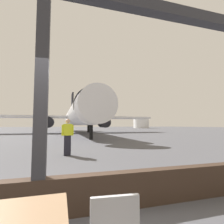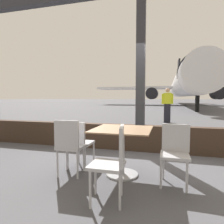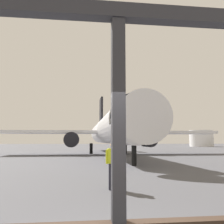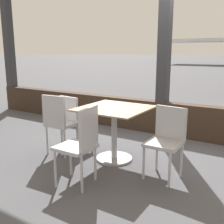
{
  "view_description": "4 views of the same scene",
  "coord_description": "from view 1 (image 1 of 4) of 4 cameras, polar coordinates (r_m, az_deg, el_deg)",
  "views": [
    {
      "loc": [
        0.3,
        -2.97,
        1.44
      ],
      "look_at": [
        6.0,
        16.26,
        2.96
      ],
      "focal_mm": 27.87,
      "sensor_mm": 36.0,
      "label": 1
    },
    {
      "loc": [
        0.59,
        -4.68,
        1.27
      ],
      "look_at": [
        -0.59,
        -0.38,
        0.94
      ],
      "focal_mm": 31.72,
      "sensor_mm": 36.0,
      "label": 2
    },
    {
      "loc": [
        -0.55,
        -3.76,
        1.78
      ],
      "look_at": [
        1.78,
        15.43,
        3.99
      ],
      "focal_mm": 40.57,
      "sensor_mm": 36.0,
      "label": 3
    },
    {
      "loc": [
        1.81,
        -4.69,
        1.52
      ],
      "look_at": [
        -0.37,
        -1.19,
        0.6
      ],
      "focal_mm": 42.88,
      "sensor_mm": 36.0,
      "label": 4
    }
  ],
  "objects": [
    {
      "name": "window_frame",
      "position": [
        2.98,
        -22.44,
        -4.88
      ],
      "size": [
        8.79,
        0.24,
        3.92
      ],
      "color": "#38281E",
      "rests_on": "ground"
    },
    {
      "name": "ground_plane",
      "position": [
        42.99,
        -17.0,
        -6.06
      ],
      "size": [
        220.0,
        220.0,
        0.0
      ],
      "primitive_type": "plane",
      "color": "#4C4C51"
    },
    {
      "name": "airplane",
      "position": [
        31.93,
        -11.2,
        -1.06
      ],
      "size": [
        29.16,
        36.22,
        10.02
      ],
      "color": "silver",
      "rests_on": "ground"
    },
    {
      "name": "fuel_storage_tank",
      "position": [
        84.67,
        9.56,
        -3.5
      ],
      "size": [
        7.33,
        7.33,
        5.15
      ],
      "primitive_type": "cylinder",
      "color": "white",
      "rests_on": "ground"
    },
    {
      "name": "ground_crew_worker",
      "position": [
        8.67,
        -14.39,
        -7.76
      ],
      "size": [
        0.57,
        0.22,
        1.74
      ],
      "color": "black",
      "rests_on": "ground"
    }
  ]
}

